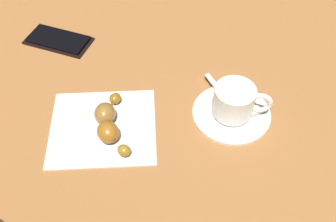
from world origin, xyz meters
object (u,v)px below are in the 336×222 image
at_px(espresso_cup, 235,101).
at_px(napkin, 103,127).
at_px(saucer, 232,112).
at_px(sugar_packet, 248,101).
at_px(teaspoon, 232,105).
at_px(cell_phone, 58,40).
at_px(croissant, 108,122).

height_order(espresso_cup, napkin, espresso_cup).
distance_m(saucer, sugar_packet, 0.04).
xyz_separation_m(saucer, napkin, (0.21, 0.06, -0.00)).
xyz_separation_m(saucer, teaspoon, (0.00, -0.01, 0.01)).
bearing_deg(sugar_packet, cell_phone, 40.79).
distance_m(teaspoon, croissant, 0.21).
height_order(saucer, sugar_packet, sugar_packet).
height_order(teaspoon, cell_phone, teaspoon).
distance_m(espresso_cup, teaspoon, 0.03).
relative_size(sugar_packet, croissant, 0.45).
distance_m(napkin, cell_phone, 0.25).
height_order(croissant, cell_phone, croissant).
height_order(teaspoon, sugar_packet, teaspoon).
bearing_deg(croissant, saucer, -163.03).
relative_size(espresso_cup, napkin, 0.56).
bearing_deg(napkin, croissant, 166.04).
distance_m(espresso_cup, napkin, 0.22).
height_order(teaspoon, napkin, teaspoon).
xyz_separation_m(teaspoon, cell_phone, (0.35, -0.14, -0.01)).
bearing_deg(napkin, cell_phone, -55.09).
height_order(napkin, cell_phone, cell_phone).
bearing_deg(saucer, teaspoon, -84.88).
bearing_deg(teaspoon, croissant, 19.41).
bearing_deg(teaspoon, saucer, 95.12).
xyz_separation_m(sugar_packet, croissant, (0.23, 0.08, 0.01)).
height_order(espresso_cup, teaspoon, espresso_cup).
bearing_deg(croissant, espresso_cup, -163.42).
xyz_separation_m(espresso_cup, teaspoon, (0.00, -0.01, -0.02)).
relative_size(saucer, napkin, 0.77).
bearing_deg(saucer, espresso_cup, 162.43).
bearing_deg(sugar_packet, espresso_cup, 102.87).
bearing_deg(saucer, sugar_packet, -139.73).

